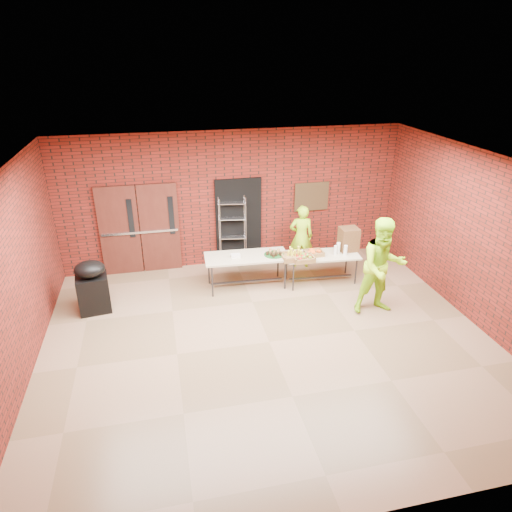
{
  "coord_description": "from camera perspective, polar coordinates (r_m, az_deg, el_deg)",
  "views": [
    {
      "loc": [
        -1.72,
        -6.61,
        4.88
      ],
      "look_at": [
        0.07,
        1.4,
        1.08
      ],
      "focal_mm": 32.0,
      "sensor_mm": 36.0,
      "label": 1
    }
  ],
  "objects": [
    {
      "name": "basket_apples",
      "position": [
        9.81,
        5.95,
        -0.28
      ],
      "size": [
        0.45,
        0.35,
        0.14
      ],
      "color": "olive",
      "rests_on": "table_right"
    },
    {
      "name": "muffin_tray",
      "position": [
        9.89,
        2.27,
        0.4
      ],
      "size": [
        0.43,
        0.43,
        0.11
      ],
      "color": "#16551E",
      "rests_on": "table_left"
    },
    {
      "name": "wire_rack",
      "position": [
        10.84,
        -2.95,
        3.04
      ],
      "size": [
        0.65,
        0.3,
        1.71
      ],
      "primitive_type": null,
      "rotation": [
        0.0,
        0.0,
        -0.15
      ],
      "color": "#B0B1B7",
      "rests_on": "room"
    },
    {
      "name": "napkin_box",
      "position": [
        9.79,
        -2.57,
        0.04
      ],
      "size": [
        0.2,
        0.13,
        0.07
      ],
      "primitive_type": "cube",
      "color": "white",
      "rests_on": "table_left"
    },
    {
      "name": "room",
      "position": [
        7.58,
        1.82,
        -0.79
      ],
      "size": [
        8.08,
        7.08,
        3.28
      ],
      "color": "brown",
      "rests_on": "ground"
    },
    {
      "name": "cup_stack_back",
      "position": [
        10.27,
        10.25,
        1.01
      ],
      "size": [
        0.08,
        0.08,
        0.25
      ],
      "primitive_type": "cylinder",
      "color": "white",
      "rests_on": "table_right"
    },
    {
      "name": "cup_stack_front",
      "position": [
        10.18,
        9.9,
        0.73
      ],
      "size": [
        0.07,
        0.07,
        0.21
      ],
      "primitive_type": "cylinder",
      "color": "white",
      "rests_on": "table_right"
    },
    {
      "name": "dark_doorway",
      "position": [
        10.92,
        -2.19,
        4.33
      ],
      "size": [
        1.1,
        0.06,
        2.1
      ],
      "primitive_type": "cube",
      "color": "black",
      "rests_on": "room"
    },
    {
      "name": "volunteer_man",
      "position": [
        9.15,
        15.52,
        -1.3
      ],
      "size": [
        0.99,
        0.79,
        1.97
      ],
      "primitive_type": "imported",
      "rotation": [
        0.0,
        0.0,
        -0.04
      ],
      "color": "#A8F01A",
      "rests_on": "room"
    },
    {
      "name": "double_doors",
      "position": [
        10.76,
        -14.29,
        3.24
      ],
      "size": [
        1.78,
        0.12,
        2.1
      ],
      "color": "#4B1E15",
      "rests_on": "room"
    },
    {
      "name": "basket_oranges",
      "position": [
        10.11,
        7.26,
        0.39
      ],
      "size": [
        0.4,
        0.31,
        0.12
      ],
      "color": "olive",
      "rests_on": "table_right"
    },
    {
      "name": "volunteer_woman",
      "position": [
        10.83,
        5.66,
        2.43
      ],
      "size": [
        0.61,
        0.45,
        1.53
      ],
      "primitive_type": "imported",
      "rotation": [
        0.0,
        0.0,
        2.98
      ],
      "color": "#A8F01A",
      "rests_on": "room"
    },
    {
      "name": "cup_stack_mid",
      "position": [
        10.18,
        11.12,
        0.69
      ],
      "size": [
        0.08,
        0.08,
        0.24
      ],
      "primitive_type": "cylinder",
      "color": "white",
      "rests_on": "table_right"
    },
    {
      "name": "table_left",
      "position": [
        9.88,
        -1.21,
        -0.31
      ],
      "size": [
        1.83,
        0.84,
        0.74
      ],
      "rotation": [
        0.0,
        0.0,
        -0.05
      ],
      "color": "beige",
      "rests_on": "room"
    },
    {
      "name": "table_right",
      "position": [
        10.21,
        8.21,
        -0.09
      ],
      "size": [
        1.68,
        0.81,
        0.67
      ],
      "rotation": [
        0.0,
        0.0,
        -0.08
      ],
      "color": "beige",
      "rests_on": "room"
    },
    {
      "name": "basket_bananas",
      "position": [
        9.86,
        4.63,
        -0.04
      ],
      "size": [
        0.5,
        0.39,
        0.15
      ],
      "color": "olive",
      "rests_on": "table_right"
    },
    {
      "name": "bronze_plaque",
      "position": [
        11.2,
        6.95,
        7.38
      ],
      "size": [
        0.85,
        0.04,
        0.7
      ],
      "primitive_type": "cube",
      "color": "#412F1A",
      "rests_on": "room"
    },
    {
      "name": "coffee_dispenser",
      "position": [
        10.41,
        11.5,
        2.1
      ],
      "size": [
        0.4,
        0.36,
        0.53
      ],
      "primitive_type": "cube",
      "color": "brown",
      "rests_on": "table_right"
    },
    {
      "name": "covered_grill",
      "position": [
        9.59,
        -19.76,
        -3.6
      ],
      "size": [
        0.66,
        0.57,
        1.09
      ],
      "rotation": [
        0.0,
        0.0,
        0.13
      ],
      "color": "black",
      "rests_on": "room"
    }
  ]
}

